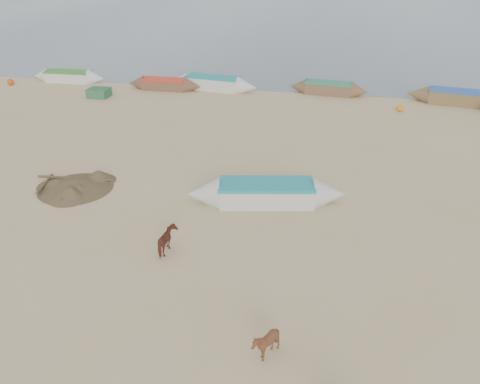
# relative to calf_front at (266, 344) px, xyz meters

# --- Properties ---
(ground) EXTENTS (140.00, 140.00, 0.00)m
(ground) POSITION_rel_calf_front_xyz_m (-2.07, 2.82, -0.44)
(ground) COLOR tan
(ground) RESTS_ON ground
(sea) EXTENTS (160.00, 160.00, 0.00)m
(sea) POSITION_rel_calf_front_xyz_m (-2.07, 84.82, -0.43)
(sea) COLOR slate
(sea) RESTS_ON ground
(calf_front) EXTENTS (0.97, 0.90, 0.88)m
(calf_front) POSITION_rel_calf_front_xyz_m (0.00, 0.00, 0.00)
(calf_front) COLOR #552F1B
(calf_front) RESTS_ON ground
(calf_right) EXTENTS (1.05, 1.11, 0.89)m
(calf_right) POSITION_rel_calf_front_xyz_m (-3.91, 3.88, 0.00)
(calf_right) COLOR maroon
(calf_right) RESTS_ON ground
(near_canoe) EXTENTS (6.56, 2.63, 0.89)m
(near_canoe) POSITION_rel_calf_front_xyz_m (-1.24, 8.01, 0.00)
(near_canoe) COLOR beige
(near_canoe) RESTS_ON ground
(debris_pile) EXTENTS (3.35, 3.35, 0.44)m
(debris_pile) POSITION_rel_calf_front_xyz_m (-9.42, 7.58, -0.22)
(debris_pile) COLOR brown
(debris_pile) RESTS_ON ground
(waterline_canoes) EXTENTS (39.47, 2.97, 0.99)m
(waterline_canoes) POSITION_rel_calf_front_xyz_m (-2.69, 24.26, 0.00)
(waterline_canoes) COLOR silver
(waterline_canoes) RESTS_ON ground
(beach_clutter) EXTENTS (44.27, 5.00, 0.64)m
(beach_clutter) POSITION_rel_calf_front_xyz_m (1.89, 22.59, -0.14)
(beach_clutter) COLOR #2A5E3E
(beach_clutter) RESTS_ON ground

